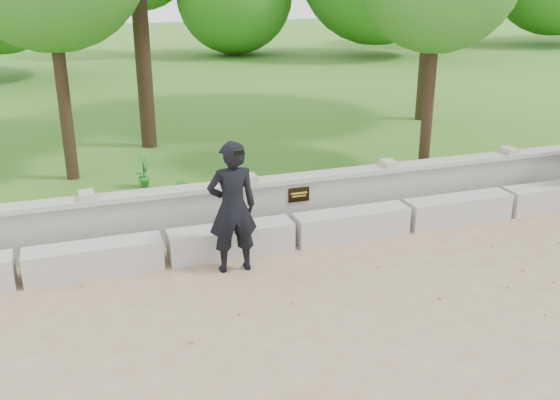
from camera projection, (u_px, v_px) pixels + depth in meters
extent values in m
plane|color=tan|center=(344.00, 302.00, 8.12)|extent=(80.00, 80.00, 0.00)
cube|color=#2E6918|center=(166.00, 99.00, 20.50)|extent=(40.00, 22.00, 0.25)
cube|color=#A7A59E|center=(94.00, 259.00, 8.81)|extent=(1.90, 0.45, 0.45)
cube|color=#A7A59E|center=(231.00, 240.00, 9.42)|extent=(1.90, 0.45, 0.45)
cube|color=#A7A59E|center=(351.00, 224.00, 10.04)|extent=(1.90, 0.45, 0.45)
cube|color=#A7A59E|center=(458.00, 209.00, 10.65)|extent=(1.90, 0.45, 0.45)
cube|color=#A7A59E|center=(552.00, 197.00, 11.27)|extent=(1.90, 0.45, 0.45)
cube|color=#9D9B94|center=(279.00, 206.00, 10.29)|extent=(12.50, 0.25, 0.82)
cube|color=#A7A59E|center=(279.00, 180.00, 10.13)|extent=(12.50, 0.35, 0.08)
cube|color=black|center=(299.00, 195.00, 10.18)|extent=(0.36, 0.02, 0.24)
imported|color=black|center=(232.00, 207.00, 8.68)|extent=(0.71, 0.47, 1.91)
cube|color=black|center=(238.00, 153.00, 8.03)|extent=(0.14, 0.02, 0.07)
cylinder|color=#382619|center=(63.00, 89.00, 11.59)|extent=(0.24, 0.24, 3.49)
cylinder|color=#382619|center=(141.00, 31.00, 13.56)|extent=(0.35, 0.35, 5.18)
cylinder|color=#382619|center=(429.00, 90.00, 12.24)|extent=(0.22, 0.22, 3.24)
cylinder|color=#382619|center=(429.00, 18.00, 16.21)|extent=(0.36, 0.36, 5.36)
imported|color=#267026|center=(143.00, 170.00, 11.56)|extent=(0.37, 0.43, 0.68)
imported|color=#267026|center=(182.00, 197.00, 10.42)|extent=(0.36, 0.36, 0.52)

